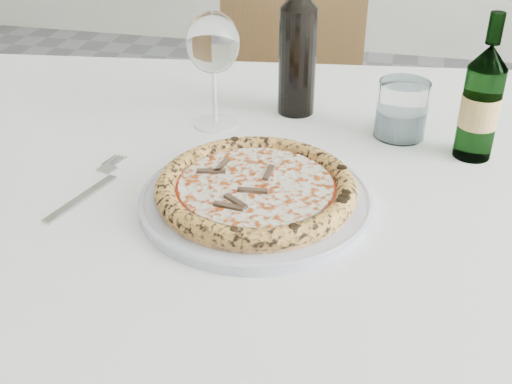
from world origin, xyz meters
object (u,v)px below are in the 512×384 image
Objects in this scene: wine_glass at (213,45)px; tumbler at (401,113)px; chair_far at (288,104)px; beer_bottle at (481,102)px; wine_bottle at (298,50)px; dining_table at (270,214)px; pizza at (256,188)px; plate at (256,199)px.

wine_glass is 0.32m from tumbler.
tumbler is at bearing -64.11° from chair_far.
beer_bottle is 0.85× the size of wine_bottle.
chair_far is (-0.11, 0.76, -0.14)m from dining_table.
wine_bottle is at bearing 160.53° from beer_bottle.
tumbler reaches higher than dining_table.
pizza is 1.04× the size of wine_bottle.
wine_bottle is at bearing -78.81° from chair_far.
beer_bottle is (0.42, -0.02, -0.05)m from wine_glass.
plate is 1.21× the size of wine_bottle.
dining_table is 0.78m from chair_far.
wine_glass is at bearing 132.83° from dining_table.
tumbler is (0.31, 0.03, -0.10)m from wine_glass.
chair_far reaches higher than dining_table.
wine_glass is (-0.12, 0.23, 0.13)m from plate.
plate is 1.16× the size of pizza.
dining_table is at bearing 90.00° from pizza.
wine_glass reaches higher than dining_table.
chair_far is 0.90m from pizza.
dining_table is 0.13m from plate.
chair_far is at bearing 97.12° from pizza.
chair_far reaches higher than plate.
plate is (0.11, -0.86, 0.23)m from chair_far.
beer_bottle is at bearing 21.17° from dining_table.
pizza is at bearing -124.86° from tumbler.
tumbler is (0.18, 0.26, 0.03)m from plate.
wine_glass is 0.74× the size of wine_bottle.
tumbler reaches higher than pizza.
chair_far is 0.72m from wine_glass.
chair_far is 0.89m from plate.
wine_bottle is (0.12, 0.08, -0.03)m from wine_glass.
wine_bottle is at bearing 90.10° from pizza.
wine_bottle is at bearing 34.20° from wine_glass.
dining_table is 6.44× the size of wine_bottle.
chair_far is at bearing 88.42° from wine_glass.
pizza is at bearing -62.05° from wine_glass.
wine_bottle is (-0.00, 0.22, 0.19)m from dining_table.
tumbler is (0.18, 0.16, 0.12)m from dining_table.
tumbler is at bearing 5.07° from wine_glass.
beer_bottle is at bearing -58.03° from chair_far.
beer_bottle is at bearing 36.04° from plate.
pizza is 0.33m from wine_bottle.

